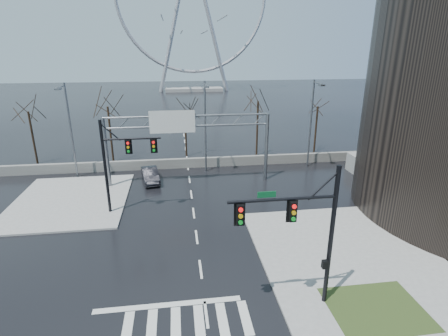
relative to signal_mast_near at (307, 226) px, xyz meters
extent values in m
plane|color=black|center=(-5.14, 4.04, -4.87)|extent=(260.00, 260.00, 0.00)
cube|color=gray|center=(4.86, 6.04, -4.80)|extent=(12.00, 10.00, 0.15)
cube|color=gray|center=(-16.14, 16.04, -4.80)|extent=(10.00, 12.00, 0.15)
cube|color=#253616|center=(3.86, -0.96, -4.72)|extent=(5.00, 4.00, 0.02)
cube|color=slate|center=(-5.14, 24.04, -4.32)|extent=(52.00, 0.50, 1.10)
cylinder|color=black|center=(1.36, 0.04, -0.87)|extent=(0.24, 0.24, 8.00)
cylinder|color=black|center=(-1.34, 0.04, 1.53)|extent=(5.40, 0.16, 0.16)
cube|color=black|center=(-0.84, -0.11, 0.93)|extent=(0.35, 0.28, 1.05)
cube|color=black|center=(-3.44, -0.11, 0.93)|extent=(0.35, 0.28, 1.05)
cylinder|color=black|center=(-12.14, 13.04, -0.87)|extent=(0.24, 0.24, 8.00)
cylinder|color=black|center=(-9.84, 13.04, 1.53)|extent=(4.60, 0.16, 0.16)
cube|color=black|center=(-10.14, 12.89, 0.93)|extent=(0.35, 0.28, 1.05)
cube|color=black|center=(-8.14, 12.89, 0.93)|extent=(0.35, 0.28, 1.05)
cylinder|color=slate|center=(-13.14, 19.04, -1.37)|extent=(0.36, 0.36, 7.00)
cylinder|color=slate|center=(2.86, 19.04, -1.37)|extent=(0.36, 0.36, 7.00)
cylinder|color=slate|center=(-5.14, 19.04, 2.13)|extent=(16.00, 0.20, 0.20)
cylinder|color=slate|center=(-5.14, 19.04, 1.13)|extent=(16.00, 0.20, 0.20)
cube|color=#0A4D24|center=(-6.64, 18.89, 1.63)|extent=(4.20, 0.10, 2.00)
cube|color=silver|center=(-6.64, 18.83, 1.63)|extent=(4.40, 0.02, 2.20)
cylinder|color=slate|center=(-17.14, 22.54, 0.13)|extent=(0.20, 0.20, 10.00)
cylinder|color=slate|center=(-17.14, 21.44, 4.83)|extent=(0.12, 2.20, 0.12)
cube|color=slate|center=(-17.14, 20.44, 4.73)|extent=(0.50, 0.70, 0.18)
cylinder|color=slate|center=(-3.14, 22.54, 0.13)|extent=(0.20, 0.20, 10.00)
cylinder|color=slate|center=(-3.14, 21.44, 4.83)|extent=(0.12, 2.20, 0.12)
cube|color=slate|center=(-3.14, 20.44, 4.73)|extent=(0.50, 0.70, 0.18)
cylinder|color=slate|center=(8.86, 22.54, 0.13)|extent=(0.20, 0.20, 10.00)
cylinder|color=slate|center=(8.86, 21.44, 4.83)|extent=(0.12, 2.20, 0.12)
cube|color=slate|center=(8.86, 20.44, 4.73)|extent=(0.50, 0.70, 0.18)
cylinder|color=black|center=(-23.14, 28.04, -1.72)|extent=(0.24, 0.24, 6.30)
cylinder|color=black|center=(-14.14, 27.54, -1.50)|extent=(0.24, 0.24, 6.75)
cylinder|color=black|center=(-5.14, 28.54, -1.95)|extent=(0.24, 0.24, 5.85)
cylinder|color=black|center=(3.86, 27.54, -1.36)|extent=(0.24, 0.24, 7.02)
cylinder|color=black|center=(11.86, 28.04, -1.81)|extent=(0.24, 0.24, 6.12)
cube|color=gray|center=(-0.14, 99.04, -4.37)|extent=(18.00, 6.00, 1.00)
cylinder|color=#B2B2B7|center=(-7.14, 99.04, 9.13)|extent=(8.28, 1.20, 28.82)
cylinder|color=#B2B2B7|center=(6.86, 99.04, 9.13)|extent=(8.28, 1.20, 28.82)
imported|color=black|center=(-9.19, 20.02, -4.14)|extent=(2.31, 4.63, 1.46)
camera|label=1|loc=(-6.24, -14.80, 8.47)|focal=28.00mm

